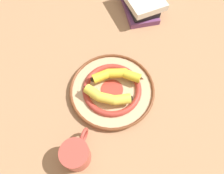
% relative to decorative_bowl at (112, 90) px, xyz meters
% --- Properties ---
extents(ground_plane, '(2.80, 2.80, 0.00)m').
position_rel_decorative_bowl_xyz_m(ground_plane, '(-0.03, -0.04, -0.01)').
color(ground_plane, '#A87A56').
extents(decorative_bowl, '(0.30, 0.30, 0.03)m').
position_rel_decorative_bowl_xyz_m(decorative_bowl, '(0.00, 0.00, 0.00)').
color(decorative_bowl, tan).
rests_on(decorative_bowl, ground_plane).
extents(banana_a, '(0.07, 0.19, 0.03)m').
position_rel_decorative_bowl_xyz_m(banana_a, '(-0.04, 0.03, 0.03)').
color(banana_a, yellow).
rests_on(banana_a, decorative_bowl).
extents(banana_b, '(0.10, 0.17, 0.03)m').
position_rel_decorative_bowl_xyz_m(banana_b, '(0.04, -0.03, 0.03)').
color(banana_b, yellow).
rests_on(banana_b, decorative_bowl).
extents(book_stack, '(0.22, 0.18, 0.08)m').
position_rel_decorative_bowl_xyz_m(book_stack, '(-0.38, 0.19, 0.03)').
color(book_stack, '#753D70').
rests_on(book_stack, ground_plane).
extents(coffee_mug, '(0.12, 0.09, 0.08)m').
position_rel_decorative_bowl_xyz_m(coffee_mug, '(0.21, -0.14, 0.03)').
color(coffee_mug, '#B24238').
rests_on(coffee_mug, ground_plane).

